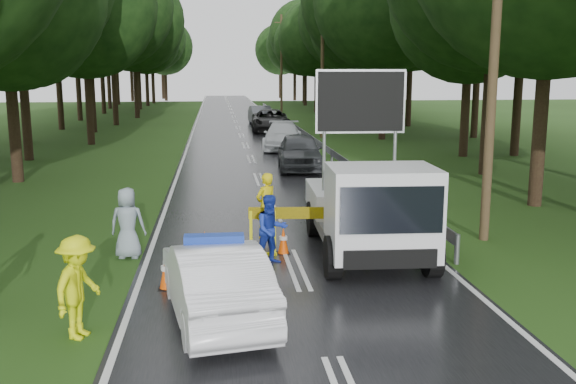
{
  "coord_description": "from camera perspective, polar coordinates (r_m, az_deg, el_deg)",
  "views": [
    {
      "loc": [
        -1.7,
        -13.56,
        4.35
      ],
      "look_at": [
        0.09,
        2.4,
        1.3
      ],
      "focal_mm": 40.0,
      "sensor_mm": 36.0,
      "label": 1
    }
  ],
  "objects": [
    {
      "name": "civilian",
      "position": [
        14.55,
        -1.5,
        -3.36
      ],
      "size": [
        0.92,
        0.81,
        1.61
      ],
      "primitive_type": "imported",
      "rotation": [
        0.0,
        0.0,
        0.3
      ],
      "color": "#1930A5",
      "rests_on": "ground"
    },
    {
      "name": "road",
      "position": [
        43.81,
        -4.17,
        5.04
      ],
      "size": [
        7.0,
        140.0,
        0.02
      ],
      "primitive_type": "cube",
      "color": "black",
      "rests_on": "ground"
    },
    {
      "name": "utility_pole_far",
      "position": [
        67.92,
        -0.59,
        11.36
      ],
      "size": [
        1.4,
        0.24,
        10.0
      ],
      "color": "#44371F",
      "rests_on": "ground"
    },
    {
      "name": "cone_left_mid",
      "position": [
        14.61,
        -7.38,
        -5.05
      ],
      "size": [
        0.38,
        0.38,
        0.81
      ],
      "color": "black",
      "rests_on": "ground"
    },
    {
      "name": "cone_far",
      "position": [
        19.05,
        -1.76,
        -1.37
      ],
      "size": [
        0.34,
        0.34,
        0.73
      ],
      "color": "black",
      "rests_on": "ground"
    },
    {
      "name": "officer",
      "position": [
        16.74,
        -1.97,
        -1.24
      ],
      "size": [
        0.76,
        0.71,
        1.74
      ],
      "primitive_type": "imported",
      "rotation": [
        0.0,
        0.0,
        3.77
      ],
      "color": "yellow",
      "rests_on": "ground"
    },
    {
      "name": "barrier",
      "position": [
        15.12,
        1.95,
        -2.44
      ],
      "size": [
        2.88,
        0.36,
        1.2
      ],
      "rotation": [
        0.0,
        0.0,
        -0.1
      ],
      "color": "yellow",
      "rests_on": "ground"
    },
    {
      "name": "ground",
      "position": [
        14.34,
        0.7,
        -6.9
      ],
      "size": [
        160.0,
        160.0,
        0.0
      ],
      "primitive_type": "plane",
      "color": "#223F12",
      "rests_on": "ground"
    },
    {
      "name": "queue_car_second",
      "position": [
        36.03,
        -0.48,
        5.0
      ],
      "size": [
        2.72,
        5.3,
        1.47
      ],
      "primitive_type": "imported",
      "rotation": [
        0.0,
        0.0,
        -0.13
      ],
      "color": "#AFB4B8",
      "rests_on": "ground"
    },
    {
      "name": "cone_center",
      "position": [
        15.43,
        -0.42,
        -4.37
      ],
      "size": [
        0.32,
        0.32,
        0.67
      ],
      "color": "black",
      "rests_on": "ground"
    },
    {
      "name": "cone_near_left",
      "position": [
        13.22,
        -10.75,
        -7.0
      ],
      "size": [
        0.35,
        0.35,
        0.75
      ],
      "color": "black",
      "rests_on": "ground"
    },
    {
      "name": "police_sedan",
      "position": [
        11.49,
        -6.51,
        -7.86
      ],
      "size": [
        2.17,
        4.4,
        1.53
      ],
      "rotation": [
        0.0,
        0.0,
        3.31
      ],
      "color": "white",
      "rests_on": "ground"
    },
    {
      "name": "bystander_left",
      "position": [
        11.13,
        -18.18,
        -8.05
      ],
      "size": [
        1.0,
        1.27,
        1.73
      ],
      "primitive_type": "imported",
      "rotation": [
        0.0,
        0.0,
        1.21
      ],
      "color": "#E1EF0D",
      "rests_on": "ground"
    },
    {
      "name": "queue_car_third",
      "position": [
        46.29,
        -1.57,
        6.35
      ],
      "size": [
        2.88,
        5.85,
        1.6
      ],
      "primitive_type": "imported",
      "rotation": [
        0.0,
        0.0,
        -0.04
      ],
      "color": "black",
      "rests_on": "ground"
    },
    {
      "name": "bystander_right",
      "position": [
        15.46,
        -14.07,
        -2.69
      ],
      "size": [
        0.88,
        0.63,
        1.68
      ],
      "primitive_type": "imported",
      "rotation": [
        0.0,
        0.0,
        3.02
      ],
      "color": "gray",
      "rests_on": "ground"
    },
    {
      "name": "utility_pole_near",
      "position": [
        17.04,
        17.93,
        12.65
      ],
      "size": [
        1.4,
        0.24,
        10.0
      ],
      "color": "#44371F",
      "rests_on": "ground"
    },
    {
      "name": "queue_car_first",
      "position": [
        28.54,
        1.05,
        3.62
      ],
      "size": [
        2.23,
        4.85,
        1.61
      ],
      "primitive_type": "imported",
      "rotation": [
        0.0,
        0.0,
        -0.07
      ],
      "color": "#393C40",
      "rests_on": "ground"
    },
    {
      "name": "utility_pole_mid",
      "position": [
        42.13,
        3.08,
        11.71
      ],
      "size": [
        1.4,
        0.24,
        10.0
      ],
      "color": "#44371F",
      "rests_on": "ground"
    },
    {
      "name": "queue_car_fourth",
      "position": [
        52.38,
        -2.44,
        6.81
      ],
      "size": [
        1.92,
        4.7,
        1.51
      ],
      "primitive_type": "imported",
      "rotation": [
        0.0,
        0.0,
        0.07
      ],
      "color": "#43464B",
      "rests_on": "ground"
    },
    {
      "name": "cone_right",
      "position": [
        17.43,
        9.81,
        -2.75
      ],
      "size": [
        0.32,
        0.32,
        0.68
      ],
      "color": "black",
      "rests_on": "ground"
    },
    {
      "name": "guardrail",
      "position": [
        43.73,
        0.71,
        5.77
      ],
      "size": [
        0.12,
        60.06,
        0.7
      ],
      "color": "gray",
      "rests_on": "ground"
    },
    {
      "name": "work_truck",
      "position": [
        15.08,
        7.24,
        -1.5
      ],
      "size": [
        2.63,
        5.52,
        4.32
      ],
      "rotation": [
        0.0,
        0.0,
        -0.04
      ],
      "color": "gray",
      "rests_on": "ground"
    }
  ]
}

